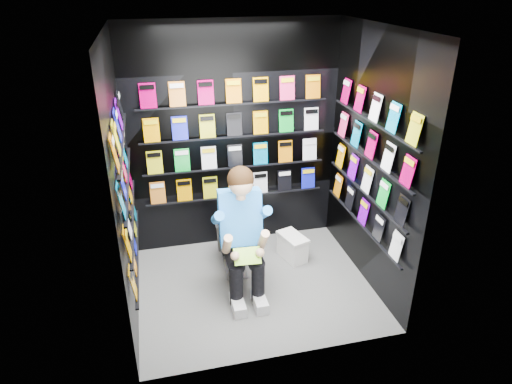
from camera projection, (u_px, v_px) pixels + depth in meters
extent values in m
plane|color=#62615F|center=(255.00, 286.00, 4.83)|extent=(2.40, 2.40, 0.00)
plane|color=white|center=(254.00, 27.00, 3.71)|extent=(2.40, 2.40, 0.00)
cube|color=black|center=(234.00, 140.00, 5.15)|extent=(2.40, 0.04, 2.60)
cube|color=black|center=(285.00, 225.00, 3.39)|extent=(2.40, 0.04, 2.60)
cube|color=black|center=(122.00, 186.00, 4.02)|extent=(0.04, 2.00, 2.60)
cube|color=black|center=(372.00, 163.00, 4.52)|extent=(0.04, 2.00, 2.60)
imported|color=white|center=(233.00, 236.00, 5.05)|extent=(0.47, 0.78, 0.73)
cube|color=white|center=(292.00, 248.00, 5.27)|extent=(0.30, 0.40, 0.27)
cube|color=white|center=(293.00, 237.00, 5.20)|extent=(0.32, 0.43, 0.03)
cube|color=green|center=(247.00, 256.00, 4.31)|extent=(0.27, 0.17, 0.11)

